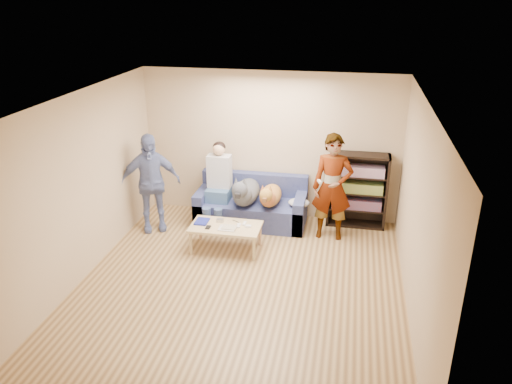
% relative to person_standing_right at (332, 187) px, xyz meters
% --- Properties ---
extents(ground, '(5.00, 5.00, 0.00)m').
position_rel_person_standing_right_xyz_m(ground, '(-1.14, -1.79, -0.88)').
color(ground, brown).
rests_on(ground, ground).
extents(ceiling, '(5.00, 5.00, 0.00)m').
position_rel_person_standing_right_xyz_m(ceiling, '(-1.14, -1.79, 1.72)').
color(ceiling, white).
rests_on(ceiling, ground).
extents(wall_back, '(4.50, 0.00, 4.50)m').
position_rel_person_standing_right_xyz_m(wall_back, '(-1.14, 0.71, 0.42)').
color(wall_back, tan).
rests_on(wall_back, ground).
extents(wall_front, '(4.50, 0.00, 4.50)m').
position_rel_person_standing_right_xyz_m(wall_front, '(-1.14, -4.29, 0.42)').
color(wall_front, tan).
rests_on(wall_front, ground).
extents(wall_left, '(0.00, 5.00, 5.00)m').
position_rel_person_standing_right_xyz_m(wall_left, '(-3.39, -1.79, 0.42)').
color(wall_left, tan).
rests_on(wall_left, ground).
extents(wall_right, '(0.00, 5.00, 5.00)m').
position_rel_person_standing_right_xyz_m(wall_right, '(1.11, -1.79, 0.42)').
color(wall_right, tan).
rests_on(wall_right, ground).
extents(blanket, '(0.36, 0.31, 0.12)m').
position_rel_person_standing_right_xyz_m(blanket, '(-0.55, 0.18, -0.39)').
color(blanket, '#A1A2A6').
rests_on(blanket, sofa).
extents(person_standing_right, '(0.64, 0.42, 1.77)m').
position_rel_person_standing_right_xyz_m(person_standing_right, '(0.00, 0.00, 0.00)').
color(person_standing_right, gray).
rests_on(person_standing_right, ground).
extents(person_standing_left, '(1.08, 0.80, 1.70)m').
position_rel_person_standing_right_xyz_m(person_standing_left, '(-3.00, -0.29, -0.03)').
color(person_standing_left, '#7D8CC9').
rests_on(person_standing_left, ground).
extents(held_controller, '(0.08, 0.13, 0.03)m').
position_rel_person_standing_right_xyz_m(held_controller, '(-0.20, -0.20, 0.16)').
color(held_controller, white).
rests_on(held_controller, person_standing_right).
extents(notebook_blue, '(0.20, 0.26, 0.03)m').
position_rel_person_standing_right_xyz_m(notebook_blue, '(-1.99, -0.72, -0.45)').
color(notebook_blue, navy).
rests_on(notebook_blue, coffee_table).
extents(papers, '(0.26, 0.20, 0.02)m').
position_rel_person_standing_right_xyz_m(papers, '(-1.54, -0.87, -0.46)').
color(papers, beige).
rests_on(papers, coffee_table).
extents(magazine, '(0.22, 0.17, 0.01)m').
position_rel_person_standing_right_xyz_m(magazine, '(-1.51, -0.85, -0.44)').
color(magazine, '#B4AC90').
rests_on(magazine, coffee_table).
extents(camera_silver, '(0.11, 0.06, 0.05)m').
position_rel_person_standing_right_xyz_m(camera_silver, '(-1.71, -0.65, -0.44)').
color(camera_silver, '#A9A9AD').
rests_on(camera_silver, coffee_table).
extents(controller_a, '(0.04, 0.13, 0.03)m').
position_rel_person_standing_right_xyz_m(controller_a, '(-1.31, -0.67, -0.45)').
color(controller_a, white).
rests_on(controller_a, coffee_table).
extents(controller_b, '(0.09, 0.06, 0.03)m').
position_rel_person_standing_right_xyz_m(controller_b, '(-1.23, -0.75, -0.45)').
color(controller_b, white).
rests_on(controller_b, coffee_table).
extents(headphone_cup_a, '(0.07, 0.07, 0.02)m').
position_rel_person_standing_right_xyz_m(headphone_cup_a, '(-1.39, -0.79, -0.45)').
color(headphone_cup_a, white).
rests_on(headphone_cup_a, coffee_table).
extents(headphone_cup_b, '(0.07, 0.07, 0.02)m').
position_rel_person_standing_right_xyz_m(headphone_cup_b, '(-1.39, -0.71, -0.45)').
color(headphone_cup_b, white).
rests_on(headphone_cup_b, coffee_table).
extents(pen_orange, '(0.13, 0.06, 0.01)m').
position_rel_person_standing_right_xyz_m(pen_orange, '(-1.61, -0.93, -0.46)').
color(pen_orange, orange).
rests_on(pen_orange, coffee_table).
extents(pen_black, '(0.13, 0.08, 0.01)m').
position_rel_person_standing_right_xyz_m(pen_black, '(-1.47, -0.59, -0.46)').
color(pen_black, black).
rests_on(pen_black, coffee_table).
extents(wallet, '(0.07, 0.12, 0.02)m').
position_rel_person_standing_right_xyz_m(wallet, '(-1.84, -0.89, -0.46)').
color(wallet, black).
rests_on(wallet, coffee_table).
extents(sofa, '(1.90, 0.85, 0.82)m').
position_rel_person_standing_right_xyz_m(sofa, '(-1.39, 0.31, -0.60)').
color(sofa, '#515B93').
rests_on(sofa, ground).
extents(person_seated, '(0.40, 0.73, 1.47)m').
position_rel_person_standing_right_xyz_m(person_seated, '(-1.95, 0.18, -0.11)').
color(person_seated, '#40648E').
rests_on(person_seated, sofa).
extents(dog_gray, '(0.43, 1.26, 0.63)m').
position_rel_person_standing_right_xyz_m(dog_gray, '(-1.46, 0.09, -0.23)').
color(dog_gray, '#4D5157').
rests_on(dog_gray, sofa).
extents(dog_tan, '(0.36, 1.14, 0.52)m').
position_rel_person_standing_right_xyz_m(dog_tan, '(-1.04, 0.11, -0.28)').
color(dog_tan, '#BE7A3A').
rests_on(dog_tan, sofa).
extents(coffee_table, '(1.10, 0.60, 0.42)m').
position_rel_person_standing_right_xyz_m(coffee_table, '(-1.59, -0.77, -0.51)').
color(coffee_table, '#D9C686').
rests_on(coffee_table, ground).
extents(bookshelf, '(1.00, 0.34, 1.30)m').
position_rel_person_standing_right_xyz_m(bookshelf, '(0.41, 0.54, -0.20)').
color(bookshelf, black).
rests_on(bookshelf, ground).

